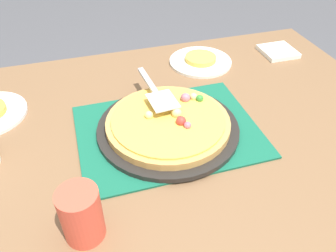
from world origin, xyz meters
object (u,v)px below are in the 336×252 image
Objects in this scene: pizza_pan at (168,128)px; pizza_server at (155,92)px; pizza at (168,122)px; plate_far_right at (200,62)px; napkin_stack at (278,51)px; served_slice_right at (201,58)px; cup_far at (81,215)px.

pizza_server is at bearing -85.29° from pizza_pan.
pizza is at bearing -153.54° from pizza_pan.
napkin_stack reaches higher than plate_far_right.
cup_far is (0.47, 0.58, 0.04)m from served_slice_right.
cup_far is (0.25, 0.25, 0.03)m from pizza.
pizza_server is (0.23, 0.23, 0.06)m from plate_far_right.
pizza_pan is 0.02m from pizza.
napkin_stack is (-0.30, 0.02, 0.00)m from plate_far_right.
napkin_stack is (-0.53, -0.22, -0.06)m from pizza_server.
pizza is 1.42× the size of pizza_server.
pizza is 3.00× the size of served_slice_right.
cup_far reaches higher than pizza_server.
pizza is (-0.00, -0.00, 0.02)m from pizza_pan.
plate_far_right is 2.00× the size of served_slice_right.
plate_far_right is at bearing 0.00° from served_slice_right.
pizza_server is (0.01, -0.10, 0.06)m from pizza_pan.
plate_far_right is 0.75m from cup_far.
cup_far is at bearing 45.63° from pizza_pan.
napkin_stack is (-0.77, -0.57, -0.05)m from cup_far.
napkin_stack is at bearing 177.15° from plate_far_right.
pizza_pan is 3.45× the size of served_slice_right.
pizza_server is at bearing 22.37° from napkin_stack.
pizza_pan is 1.73× the size of plate_far_right.
pizza_pan is at bearing 56.39° from plate_far_right.
pizza_server reaches higher than pizza_pan.
plate_far_right is 1.83× the size of napkin_stack.
napkin_stack is at bearing -143.58° from cup_far.
napkin_stack is at bearing 177.15° from served_slice_right.
served_slice_right reaches higher than pizza_pan.
plate_far_right is at bearing -123.49° from pizza.
plate_far_right is at bearing -134.29° from pizza_server.
pizza is 0.36m from cup_far.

